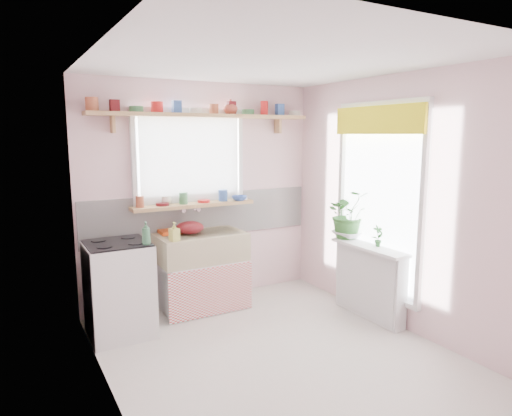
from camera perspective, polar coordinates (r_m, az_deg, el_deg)
room at (r=4.91m, az=3.71°, el=2.78°), size 3.20×3.20×3.20m
sink_unit at (r=5.11m, az=-6.83°, el=-7.78°), size 0.95×0.65×1.11m
cooker at (r=4.61m, az=-16.75°, el=-9.63°), size 0.58×0.58×0.93m
radiator_ledge at (r=5.00m, az=14.01°, el=-8.79°), size 0.22×0.95×0.78m
windowsill at (r=5.12m, az=-7.78°, el=0.37°), size 1.40×0.22×0.04m
pine_shelf at (r=5.11m, az=-6.39°, el=11.40°), size 2.52×0.24×0.04m
shelf_crockery at (r=5.10m, az=-6.86°, el=12.23°), size 2.47×0.11×0.12m
sill_crockery at (r=5.09m, az=-8.32°, el=1.15°), size 1.35×0.11×0.12m
dish_tray at (r=5.12m, az=-9.97°, el=-2.77°), size 0.39×0.29×0.04m
colander at (r=4.99m, az=-8.28°, el=-2.44°), size 0.34×0.34×0.14m
jade_plant at (r=5.15m, az=11.50°, el=-0.72°), size 0.61×0.57×0.54m
fruit_bowl at (r=5.19m, az=11.47°, el=-3.25°), size 0.38×0.38×0.08m
herb_pot at (r=4.85m, az=15.00°, el=-3.39°), size 0.12×0.08×0.22m
soap_bottle_sink at (r=4.68m, az=-10.17°, el=-2.92°), size 0.10×0.10×0.19m
sill_cup at (r=5.07m, az=-11.15°, el=0.95°), size 0.13×0.13×0.09m
sill_bowl at (r=5.28m, az=-2.10°, el=1.24°), size 0.20×0.20×0.06m
shelf_vase at (r=5.26m, az=-3.21°, el=12.51°), size 0.21×0.21×0.17m
cooker_bottle at (r=4.31m, az=-13.58°, el=-3.07°), size 0.10×0.10×0.21m
fruit at (r=5.19m, az=11.49°, el=-2.55°), size 0.20×0.14×0.10m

